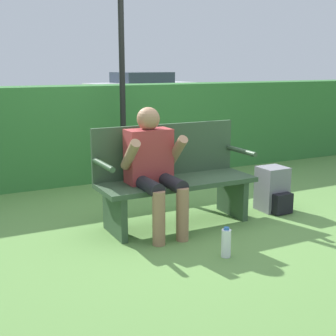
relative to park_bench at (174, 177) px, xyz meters
name	(u,v)px	position (x,y,z in m)	size (l,w,h in m)	color
ground_plane	(177,224)	(0.00, -0.07, -0.45)	(40.00, 40.00, 0.00)	#5B8942
hedge_back	(101,132)	(0.00, 2.08, 0.17)	(12.00, 0.53, 1.25)	#337033
park_bench	(174,177)	(0.00, 0.00, 0.00)	(1.51, 0.52, 0.95)	#334C33
person_seated	(154,164)	(-0.27, -0.13, 0.18)	(0.55, 0.61, 1.14)	#993333
backpack	(273,190)	(1.11, -0.14, -0.23)	(0.28, 0.35, 0.46)	slate
water_bottle	(226,243)	(-0.02, -0.94, -0.34)	(0.08, 0.08, 0.25)	white
signpost	(122,47)	(0.09, 1.49, 1.26)	(0.46, 0.09, 2.94)	black
parked_car	(142,88)	(5.81, 13.71, 0.15)	(4.62, 2.33, 1.22)	silver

